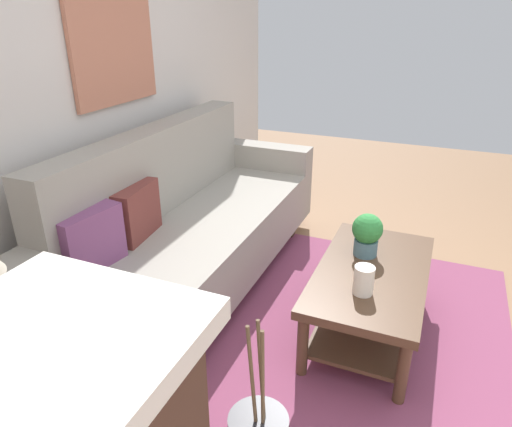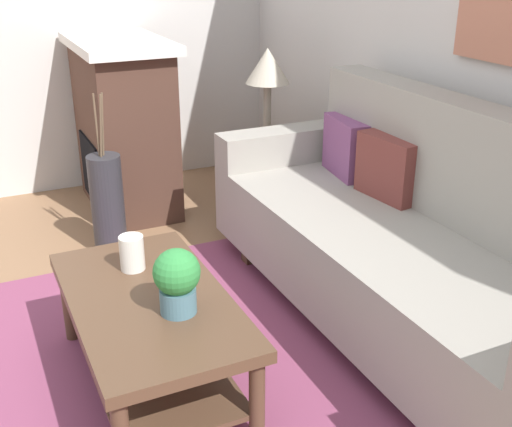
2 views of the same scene
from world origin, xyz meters
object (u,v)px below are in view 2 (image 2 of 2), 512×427
tabletop_vase (132,253)px  table_lamp (268,70)px  couch (412,247)px  coffee_table (150,321)px  potted_plant_tabletop (177,279)px  throw_pillow_plum (345,147)px  side_table (267,177)px  throw_pillow_maroon (388,168)px  floor_vase (108,205)px  fireplace (124,125)px

tabletop_vase → table_lamp: size_ratio=0.27×
couch → coffee_table: bearing=-94.2°
tabletop_vase → potted_plant_tabletop: 0.43m
couch → table_lamp: table_lamp is taller
throw_pillow_plum → coffee_table: (0.70, -1.36, -0.37)m
potted_plant_tabletop → side_table: bearing=144.1°
throw_pillow_maroon → coffee_table: bearing=-77.4°
throw_pillow_plum → side_table: throw_pillow_plum is taller
throw_pillow_maroon → floor_vase: bearing=-130.8°
coffee_table → floor_vase: bearing=174.0°
coffee_table → potted_plant_tabletop: size_ratio=4.20×
throw_pillow_plum → potted_plant_tabletop: 1.55m
potted_plant_tabletop → table_lamp: size_ratio=0.46×
throw_pillow_plum → table_lamp: (-0.75, -0.12, 0.31)m
couch → tabletop_vase: (-0.35, -1.22, 0.08)m
fireplace → side_table: bearing=54.2°
tabletop_vase → floor_vase: size_ratio=0.26×
coffee_table → floor_vase: size_ratio=1.82×
throw_pillow_maroon → side_table: size_ratio=0.64×
floor_vase → table_lamp: bearing=94.9°
couch → potted_plant_tabletop: size_ratio=9.42×
side_table → throw_pillow_plum: bearing=9.1°
floor_vase → throw_pillow_maroon: bearing=49.2°
side_table → tabletop_vase: bearing=-45.9°
throw_pillow_plum → tabletop_vase: 1.43m
fireplace → table_lamp: bearing=54.2°
potted_plant_tabletop → side_table: 2.00m
tabletop_vase → fireplace: (-1.76, 0.43, 0.08)m
throw_pillow_maroon → floor_vase: size_ratio=0.60×
floor_vase → coffee_table: bearing=-6.0°
throw_pillow_maroon → potted_plant_tabletop: bearing=-70.1°
coffee_table → table_lamp: table_lamp is taller
couch → throw_pillow_plum: bearing=171.0°
throw_pillow_maroon → fireplace: 1.95m
potted_plant_tabletop → floor_vase: 1.54m
coffee_table → table_lamp: (-1.44, 1.24, 0.68)m
side_table → fireplace: bearing=-125.8°
potted_plant_tabletop → table_lamp: table_lamp is taller
tabletop_vase → table_lamp: (-1.19, 1.23, 0.49)m
table_lamp → potted_plant_tabletop: bearing=-35.9°
coffee_table → fireplace: (-2.02, 0.44, 0.27)m
side_table → floor_vase: floor_vase is taller
table_lamp → coffee_table: bearing=-40.6°
floor_vase → couch: bearing=37.1°
couch → table_lamp: size_ratio=4.33×
throw_pillow_plum → side_table: bearing=-170.9°
table_lamp → fireplace: fireplace is taller
throw_pillow_maroon → table_lamp: bearing=-174.0°
throw_pillow_maroon → tabletop_vase: (0.05, -1.35, -0.17)m
couch → tabletop_vase: bearing=-105.8°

